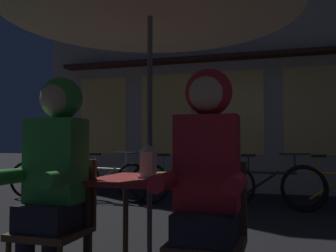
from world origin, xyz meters
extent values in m
cube|color=maroon|center=(0.00, 0.00, 0.72)|extent=(0.72, 0.72, 0.04)
cylinder|color=#2D2319|center=(-0.31, -0.31, 0.35)|extent=(0.04, 0.04, 0.70)
cylinder|color=#2D2319|center=(0.31, -0.31, 0.35)|extent=(0.04, 0.04, 0.70)
cylinder|color=#2D2319|center=(-0.31, 0.31, 0.35)|extent=(0.04, 0.04, 0.70)
cylinder|color=#2D2319|center=(0.31, 0.31, 0.35)|extent=(0.04, 0.04, 0.70)
cylinder|color=#4C4C51|center=(0.00, 0.00, 1.12)|extent=(0.04, 0.04, 2.25)
cube|color=white|center=(0.01, -0.05, 0.75)|extent=(0.11, 0.11, 0.02)
cube|color=white|center=(0.01, -0.05, 0.84)|extent=(0.09, 0.09, 0.16)
pyramid|color=white|center=(0.01, -0.05, 0.94)|extent=(0.11, 0.11, 0.06)
cube|color=#513823|center=(-0.48, -0.44, 0.43)|extent=(0.40, 0.40, 0.04)
cube|color=#513823|center=(-0.48, -0.26, 0.66)|extent=(0.40, 0.03, 0.42)
cube|color=#513823|center=(0.48, -0.44, 0.43)|extent=(0.40, 0.40, 0.04)
cube|color=#513823|center=(0.48, -0.26, 0.66)|extent=(0.40, 0.03, 0.42)
cube|color=black|center=(-0.48, -0.44, 0.53)|extent=(0.32, 0.36, 0.16)
cube|color=#338C38|center=(-0.48, -0.40, 0.87)|extent=(0.34, 0.22, 0.52)
cylinder|color=#338C38|center=(-0.30, -0.62, 0.78)|extent=(0.09, 0.30, 0.09)
cylinder|color=#338C38|center=(-0.66, -0.62, 0.78)|extent=(0.09, 0.30, 0.09)
sphere|color=tan|center=(-0.48, -0.40, 1.25)|extent=(0.21, 0.21, 0.21)
sphere|color=#338C38|center=(-0.48, -0.35, 1.26)|extent=(0.27, 0.27, 0.27)
cube|color=black|center=(0.48, -0.44, 0.53)|extent=(0.32, 0.36, 0.16)
cube|color=red|center=(0.48, -0.40, 0.87)|extent=(0.34, 0.22, 0.52)
cylinder|color=red|center=(0.66, -0.62, 0.78)|extent=(0.09, 0.30, 0.09)
cylinder|color=red|center=(0.30, -0.62, 0.78)|extent=(0.09, 0.30, 0.09)
sphere|color=tan|center=(0.48, -0.40, 1.25)|extent=(0.21, 0.21, 0.21)
sphere|color=red|center=(0.48, -0.35, 1.26)|extent=(0.27, 0.27, 0.27)
cube|color=#9E9389|center=(0.77, 5.40, 3.10)|extent=(10.00, 0.60, 6.20)
cube|color=#E0B260|center=(-2.90, 5.09, 1.60)|extent=(1.10, 0.02, 1.70)
cube|color=#E0B260|center=(-1.43, 5.09, 1.60)|extent=(1.10, 0.02, 1.70)
cube|color=#E0B260|center=(0.03, 5.09, 1.60)|extent=(1.10, 0.02, 1.70)
cube|color=#E0B260|center=(1.50, 5.09, 1.60)|extent=(1.10, 0.02, 1.70)
cube|color=#331914|center=(0.77, 4.95, 2.70)|extent=(9.00, 0.36, 0.08)
torus|color=black|center=(-2.48, 3.45, 0.33)|extent=(0.66, 0.17, 0.66)
torus|color=black|center=(-3.49, 3.27, 0.33)|extent=(0.66, 0.17, 0.66)
cylinder|color=#ADA89E|center=(-2.99, 3.36, 0.54)|extent=(0.83, 0.18, 0.04)
cylinder|color=#ADA89E|center=(-3.11, 3.34, 0.36)|extent=(0.60, 0.14, 0.44)
cylinder|color=#ADA89E|center=(-3.27, 3.31, 0.66)|extent=(0.02, 0.02, 0.24)
cube|color=black|center=(-3.27, 3.31, 0.79)|extent=(0.21, 0.11, 0.04)
cylinder|color=#ADA89E|center=(-2.61, 3.43, 0.68)|extent=(0.02, 0.02, 0.28)
cylinder|color=black|center=(-2.61, 3.43, 0.82)|extent=(0.44, 0.10, 0.02)
torus|color=black|center=(-1.46, 3.26, 0.33)|extent=(0.65, 0.21, 0.66)
torus|color=black|center=(-2.45, 3.50, 0.33)|extent=(0.65, 0.21, 0.66)
cylinder|color=#ADA89E|center=(-1.95, 3.38, 0.54)|extent=(0.82, 0.24, 0.04)
cylinder|color=#ADA89E|center=(-2.07, 3.41, 0.36)|extent=(0.60, 0.18, 0.44)
cylinder|color=#ADA89E|center=(-2.23, 3.45, 0.66)|extent=(0.02, 0.02, 0.24)
cube|color=black|center=(-2.23, 3.45, 0.79)|extent=(0.21, 0.13, 0.04)
cylinder|color=#ADA89E|center=(-1.58, 3.29, 0.68)|extent=(0.02, 0.02, 0.28)
cylinder|color=black|center=(-1.58, 3.29, 0.82)|extent=(0.43, 0.13, 0.02)
torus|color=black|center=(-0.15, 3.47, 0.33)|extent=(0.66, 0.17, 0.66)
torus|color=black|center=(-1.15, 3.27, 0.33)|extent=(0.66, 0.17, 0.66)
cylinder|color=#236B3D|center=(-0.65, 3.37, 0.54)|extent=(0.83, 0.19, 0.04)
cylinder|color=#236B3D|center=(-0.77, 3.35, 0.36)|extent=(0.60, 0.15, 0.44)
cylinder|color=#236B3D|center=(-0.93, 3.32, 0.66)|extent=(0.02, 0.02, 0.24)
cube|color=black|center=(-0.93, 3.32, 0.79)|extent=(0.21, 0.12, 0.04)
cylinder|color=#236B3D|center=(-0.27, 3.44, 0.68)|extent=(0.02, 0.02, 0.28)
cylinder|color=black|center=(-0.27, 3.44, 0.82)|extent=(0.44, 0.11, 0.02)
torus|color=black|center=(1.19, 3.24, 0.33)|extent=(0.66, 0.15, 0.66)
torus|color=black|center=(0.19, 3.39, 0.33)|extent=(0.66, 0.15, 0.66)
cylinder|color=black|center=(0.69, 3.32, 0.54)|extent=(0.83, 0.16, 0.04)
cylinder|color=black|center=(0.57, 3.33, 0.36)|extent=(0.60, 0.12, 0.44)
cylinder|color=black|center=(0.41, 3.36, 0.66)|extent=(0.02, 0.02, 0.24)
cube|color=black|center=(0.41, 3.36, 0.79)|extent=(0.21, 0.11, 0.04)
cylinder|color=black|center=(1.07, 3.26, 0.68)|extent=(0.02, 0.02, 0.28)
cylinder|color=black|center=(1.07, 3.26, 0.82)|extent=(0.44, 0.09, 0.02)
torus|color=black|center=(1.20, 3.48, 0.33)|extent=(0.66, 0.17, 0.66)
cylinder|color=#B78419|center=(1.58, 3.41, 0.36)|extent=(0.60, 0.15, 0.44)
cylinder|color=#B78419|center=(1.42, 3.44, 0.66)|extent=(0.02, 0.02, 0.24)
cube|color=black|center=(1.42, 3.44, 0.79)|extent=(0.21, 0.11, 0.04)
cube|color=olive|center=(-0.01, 0.13, 0.75)|extent=(0.24, 0.21, 0.02)
camera|label=1|loc=(0.86, -2.44, 0.97)|focal=39.79mm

